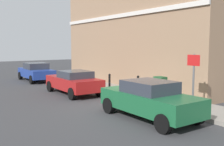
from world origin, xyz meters
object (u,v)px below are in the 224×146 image
object	(u,v)px
utility_cabinet	(160,89)
street_sign	(193,74)
car_blue	(36,72)
car_green	(149,99)
bollard_near_cabinet	(138,84)
bollard_far_kerb	(109,82)
car_red	(74,82)

from	to	relation	value
utility_cabinet	street_sign	xyz separation A→B (m)	(-0.39, -2.21, 0.98)
utility_cabinet	car_blue	bearing A→B (deg)	100.68
car_green	bollard_near_cabinet	xyz separation A→B (m)	(2.36, 3.41, -0.05)
utility_cabinet	bollard_far_kerb	bearing A→B (deg)	100.46
bollard_far_kerb	street_sign	bearing A→B (deg)	-87.57
car_green	bollard_near_cabinet	bearing A→B (deg)	-34.48
car_blue	bollard_near_cabinet	size ratio (longest dim) A/B	4.14
bollard_near_cabinet	street_sign	distance (m)	4.10
bollard_near_cabinet	car_blue	bearing A→B (deg)	103.10
car_green	bollard_far_kerb	xyz separation A→B (m)	(1.63, 5.07, -0.05)
car_red	car_blue	size ratio (longest dim) A/B	0.96
car_red	bollard_far_kerb	world-z (taller)	car_red
bollard_near_cabinet	bollard_far_kerb	world-z (taller)	same
bollard_near_cabinet	car_green	bearing A→B (deg)	-124.69
car_green	car_red	world-z (taller)	car_green
car_blue	bollard_far_kerb	xyz separation A→B (m)	(1.53, -8.06, -0.04)
car_red	car_blue	xyz separation A→B (m)	(0.13, 6.84, 0.02)
car_green	car_red	xyz separation A→B (m)	(-0.03, 6.29, -0.04)
utility_cabinet	bollard_near_cabinet	world-z (taller)	utility_cabinet
car_red	bollard_far_kerb	bearing A→B (deg)	-125.87
car_red	utility_cabinet	world-z (taller)	car_red
car_red	street_sign	xyz separation A→B (m)	(1.90, -6.84, 0.95)
bollard_near_cabinet	bollard_far_kerb	distance (m)	1.81
car_red	bollard_near_cabinet	size ratio (longest dim) A/B	3.98
utility_cabinet	street_sign	bearing A→B (deg)	-99.99
car_red	car_blue	bearing A→B (deg)	-0.76
bollard_near_cabinet	street_sign	size ratio (longest dim) A/B	0.45
utility_cabinet	bollard_far_kerb	xyz separation A→B (m)	(-0.63, 3.40, 0.02)
bollard_far_kerb	car_green	bearing A→B (deg)	-107.86
car_green	car_red	size ratio (longest dim) A/B	1.01
car_green	bollard_far_kerb	size ratio (longest dim) A/B	4.03
car_blue	bollard_near_cabinet	bearing A→B (deg)	-165.48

